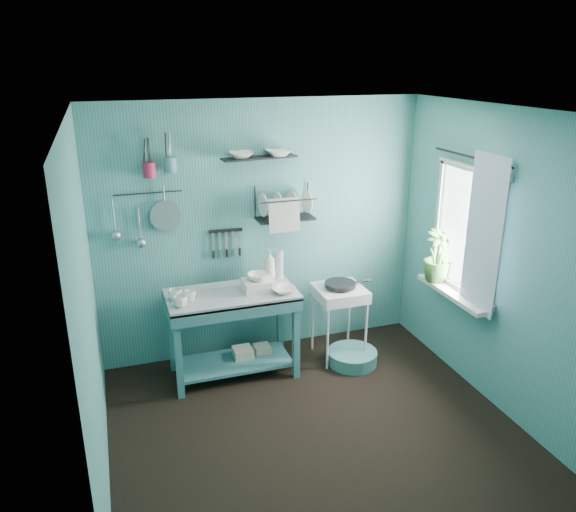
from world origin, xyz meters
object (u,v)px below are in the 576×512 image
object	(u,v)px
utensil_cup_teal	(170,165)
colander	(166,216)
dish_rack	(285,203)
utensil_cup_magenta	(149,170)
work_counter	(233,334)
hotplate_stand	(339,322)
mug_left	(180,302)
wash_tub	(259,285)
potted_plant	(438,256)
mug_mid	(190,296)
mug_right	(175,295)
frying_pan	(340,284)
soap_bottle	(269,265)
storage_tin_small	(262,355)
storage_tin_large	(243,358)
water_bottle	(279,264)
floor_basin	(352,357)

from	to	relation	value
utensil_cup_teal	colander	size ratio (longest dim) A/B	0.46
dish_rack	utensil_cup_teal	bearing A→B (deg)	-172.92
utensil_cup_magenta	colander	distance (m)	0.45
work_counter	colander	world-z (taller)	colander
hotplate_stand	utensil_cup_teal	bearing A→B (deg)	158.60
mug_left	wash_tub	bearing A→B (deg)	10.86
potted_plant	mug_mid	bearing A→B (deg)	173.55
colander	mug_right	bearing A→B (deg)	-90.92
frying_pan	utensil_cup_teal	xyz separation A→B (m)	(-1.49, 0.37, 1.18)
soap_bottle	hotplate_stand	size ratio (longest dim) A/B	0.41
wash_tub	utensil_cup_magenta	bearing A→B (deg)	155.69
dish_rack	wash_tub	bearing A→B (deg)	-127.59
soap_bottle	utensil_cup_magenta	world-z (taller)	utensil_cup_magenta
storage_tin_small	mug_left	bearing A→B (deg)	-162.90
mug_left	colander	distance (m)	0.83
mug_mid	potted_plant	size ratio (longest dim) A/B	0.20
mug_mid	colander	distance (m)	0.77
soap_bottle	wash_tub	bearing A→B (deg)	-127.69
frying_pan	storage_tin_large	world-z (taller)	frying_pan
water_bottle	colander	world-z (taller)	colander
mug_right	frying_pan	distance (m)	1.57
mug_mid	mug_right	world-z (taller)	mug_right
hotplate_stand	potted_plant	bearing A→B (deg)	-28.22
colander	utensil_cup_magenta	bearing A→B (deg)	-165.21
utensil_cup_teal	storage_tin_small	size ratio (longest dim) A/B	0.65
work_counter	mug_left	world-z (taller)	mug_left
wash_tub	frying_pan	xyz separation A→B (m)	(0.82, 0.02, -0.11)
hotplate_stand	storage_tin_small	distance (m)	0.82
utensil_cup_teal	storage_tin_small	distance (m)	2.01
storage_tin_large	floor_basin	size ratio (longest dim) A/B	0.45
colander	mug_left	bearing A→B (deg)	-88.60
work_counter	frying_pan	size ratio (longest dim) A/B	3.92
mug_right	utensil_cup_teal	size ratio (longest dim) A/B	0.95
work_counter	floor_basin	world-z (taller)	work_counter
wash_tub	potted_plant	world-z (taller)	potted_plant
frying_pan	utensil_cup_teal	world-z (taller)	utensil_cup_teal
potted_plant	mug_left	bearing A→B (deg)	176.18
mug_left	utensil_cup_teal	distance (m)	1.20
potted_plant	wash_tub	bearing A→B (deg)	169.81
frying_pan	mug_mid	bearing A→B (deg)	-177.63
water_bottle	colander	bearing A→B (deg)	170.08
work_counter	colander	bearing A→B (deg)	142.87
utensil_cup_magenta	mug_left	bearing A→B (deg)	-76.43
wash_tub	water_bottle	size ratio (longest dim) A/B	1.00
frying_pan	colander	world-z (taller)	colander
utensil_cup_teal	storage_tin_small	xyz separation A→B (m)	(0.72, -0.29, -1.86)
mug_left	potted_plant	bearing A→B (deg)	-3.82
mug_left	floor_basin	size ratio (longest dim) A/B	0.25
potted_plant	water_bottle	bearing A→B (deg)	158.92
water_bottle	hotplate_stand	bearing A→B (deg)	-21.79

